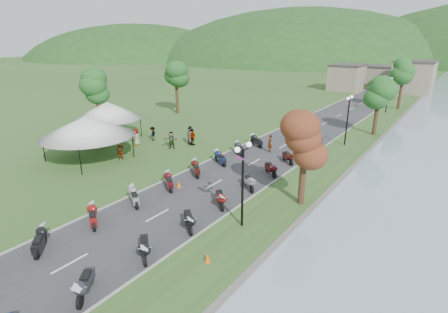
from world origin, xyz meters
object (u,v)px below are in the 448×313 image
Objects in this scene: vendor_tent_main at (88,138)px; pedestrian_a at (121,160)px; pedestrian_b at (191,144)px; pedestrian_c at (153,141)px.

pedestrian_a is (2.39, 1.53, -2.00)m from vendor_tent_main.
pedestrian_b is (4.47, 8.85, -2.00)m from vendor_tent_main.
pedestrian_a is at bearing -1.85° from pedestrian_c.
vendor_tent_main is 7.87m from pedestrian_c.
vendor_tent_main reaches higher than pedestrian_a.
pedestrian_b reaches higher than pedestrian_c.
pedestrian_b is (2.07, 7.31, 0.00)m from pedestrian_a.
pedestrian_c is (-2.14, 6.07, 0.00)m from pedestrian_a.
pedestrian_b is at bearing 63.21° from vendor_tent_main.
vendor_tent_main reaches higher than pedestrian_c.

